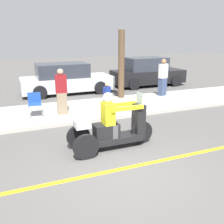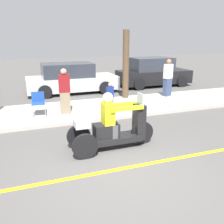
{
  "view_description": "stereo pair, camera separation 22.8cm",
  "coord_description": "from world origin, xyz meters",
  "px_view_note": "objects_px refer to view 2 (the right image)",
  "views": [
    {
      "loc": [
        -2.08,
        -4.47,
        2.82
      ],
      "look_at": [
        0.18,
        1.09,
        0.99
      ],
      "focal_mm": 40.0,
      "sensor_mm": 36.0,
      "label": 1
    },
    {
      "loc": [
        -1.87,
        -4.55,
        2.82
      ],
      "look_at": [
        0.18,
        1.09,
        0.99
      ],
      "focal_mm": 40.0,
      "sensor_mm": 36.0,
      "label": 2
    }
  ],
  "objects_px": {
    "spectator_by_tree": "(110,98)",
    "parked_car_lot_left": "(71,79)",
    "spectator_with_child": "(65,92)",
    "spectator_end_of_line": "(168,78)",
    "folding_chair_curbside": "(38,101)",
    "parked_car_lot_far": "(153,73)",
    "motorcycle_trike": "(112,129)",
    "tree_trunk": "(126,65)"
  },
  "relations": [
    {
      "from": "parked_car_lot_far",
      "to": "tree_trunk",
      "type": "height_order",
      "value": "tree_trunk"
    },
    {
      "from": "motorcycle_trike",
      "to": "folding_chair_curbside",
      "type": "height_order",
      "value": "motorcycle_trike"
    },
    {
      "from": "motorcycle_trike",
      "to": "folding_chair_curbside",
      "type": "bearing_deg",
      "value": 116.22
    },
    {
      "from": "motorcycle_trike",
      "to": "spectator_with_child",
      "type": "xyz_separation_m",
      "value": [
        -0.67,
        3.1,
        0.37
      ]
    },
    {
      "from": "spectator_by_tree",
      "to": "tree_trunk",
      "type": "xyz_separation_m",
      "value": [
        1.4,
        1.84,
        0.97
      ]
    },
    {
      "from": "motorcycle_trike",
      "to": "tree_trunk",
      "type": "bearing_deg",
      "value": 63.29
    },
    {
      "from": "spectator_end_of_line",
      "to": "parked_car_lot_far",
      "type": "bearing_deg",
      "value": 73.71
    },
    {
      "from": "spectator_with_child",
      "to": "spectator_end_of_line",
      "type": "height_order",
      "value": "spectator_end_of_line"
    },
    {
      "from": "spectator_by_tree",
      "to": "parked_car_lot_left",
      "type": "xyz_separation_m",
      "value": [
        -0.63,
        4.25,
        0.08
      ]
    },
    {
      "from": "spectator_with_child",
      "to": "parked_car_lot_far",
      "type": "distance_m",
      "value": 7.21
    },
    {
      "from": "spectator_with_child",
      "to": "tree_trunk",
      "type": "bearing_deg",
      "value": 27.32
    },
    {
      "from": "spectator_end_of_line",
      "to": "parked_car_lot_left",
      "type": "height_order",
      "value": "spectator_end_of_line"
    },
    {
      "from": "parked_car_lot_left",
      "to": "parked_car_lot_far",
      "type": "distance_m",
      "value": 4.88
    },
    {
      "from": "parked_car_lot_far",
      "to": "tree_trunk",
      "type": "bearing_deg",
      "value": -137.16
    },
    {
      "from": "spectator_end_of_line",
      "to": "tree_trunk",
      "type": "relative_size",
      "value": 0.57
    },
    {
      "from": "spectator_end_of_line",
      "to": "tree_trunk",
      "type": "xyz_separation_m",
      "value": [
        -1.97,
        0.37,
        0.66
      ]
    },
    {
      "from": "spectator_by_tree",
      "to": "folding_chair_curbside",
      "type": "xyz_separation_m",
      "value": [
        -2.54,
        0.43,
        -0.01
      ]
    },
    {
      "from": "motorcycle_trike",
      "to": "parked_car_lot_far",
      "type": "bearing_deg",
      "value": 54.56
    },
    {
      "from": "folding_chair_curbside",
      "to": "tree_trunk",
      "type": "relative_size",
      "value": 0.28
    },
    {
      "from": "spectator_by_tree",
      "to": "parked_car_lot_left",
      "type": "height_order",
      "value": "parked_car_lot_left"
    },
    {
      "from": "parked_car_lot_far",
      "to": "tree_trunk",
      "type": "distance_m",
      "value": 3.98
    },
    {
      "from": "spectator_with_child",
      "to": "folding_chair_curbside",
      "type": "bearing_deg",
      "value": 171.06
    },
    {
      "from": "spectator_by_tree",
      "to": "folding_chair_curbside",
      "type": "height_order",
      "value": "spectator_by_tree"
    },
    {
      "from": "folding_chair_curbside",
      "to": "parked_car_lot_far",
      "type": "distance_m",
      "value": 7.91
    },
    {
      "from": "spectator_with_child",
      "to": "parked_car_lot_far",
      "type": "height_order",
      "value": "spectator_with_child"
    },
    {
      "from": "spectator_by_tree",
      "to": "tree_trunk",
      "type": "relative_size",
      "value": 0.36
    },
    {
      "from": "spectator_with_child",
      "to": "spectator_by_tree",
      "type": "distance_m",
      "value": 1.66
    },
    {
      "from": "spectator_by_tree",
      "to": "tree_trunk",
      "type": "distance_m",
      "value": 2.51
    },
    {
      "from": "spectator_by_tree",
      "to": "parked_car_lot_left",
      "type": "bearing_deg",
      "value": 98.38
    },
    {
      "from": "spectator_end_of_line",
      "to": "tree_trunk",
      "type": "height_order",
      "value": "tree_trunk"
    },
    {
      "from": "spectator_with_child",
      "to": "parked_car_lot_far",
      "type": "bearing_deg",
      "value": 35.61
    },
    {
      "from": "folding_chair_curbside",
      "to": "tree_trunk",
      "type": "bearing_deg",
      "value": 19.7
    },
    {
      "from": "motorcycle_trike",
      "to": "spectator_end_of_line",
      "type": "height_order",
      "value": "spectator_end_of_line"
    },
    {
      "from": "tree_trunk",
      "to": "folding_chair_curbside",
      "type": "bearing_deg",
      "value": -160.3
    },
    {
      "from": "motorcycle_trike",
      "to": "spectator_by_tree",
      "type": "relative_size",
      "value": 2.14
    },
    {
      "from": "spectator_end_of_line",
      "to": "tree_trunk",
      "type": "distance_m",
      "value": 2.11
    },
    {
      "from": "spectator_by_tree",
      "to": "tree_trunk",
      "type": "height_order",
      "value": "tree_trunk"
    },
    {
      "from": "motorcycle_trike",
      "to": "spectator_with_child",
      "type": "bearing_deg",
      "value": 102.23
    },
    {
      "from": "spectator_with_child",
      "to": "spectator_end_of_line",
      "type": "distance_m",
      "value": 5.12
    },
    {
      "from": "tree_trunk",
      "to": "parked_car_lot_far",
      "type": "bearing_deg",
      "value": 42.84
    },
    {
      "from": "spectator_end_of_line",
      "to": "folding_chair_curbside",
      "type": "relative_size",
      "value": 2.07
    },
    {
      "from": "spectator_with_child",
      "to": "parked_car_lot_left",
      "type": "relative_size",
      "value": 0.36
    }
  ]
}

